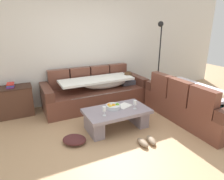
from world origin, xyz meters
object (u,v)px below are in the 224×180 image
at_px(couch_near_window, 192,104).
at_px(wine_glass_near_right, 135,103).
at_px(couch_along_wall, 97,92).
at_px(open_magazine, 124,106).
at_px(crumpled_garment, 74,140).
at_px(floor_lamp, 159,54).
at_px(fruit_bowl, 113,106).
at_px(coffee_table, 117,116).
at_px(pair_of_shoes, 147,141).
at_px(wine_glass_near_left, 104,109).
at_px(book_stack_on_cabinet, 10,85).
at_px(side_cabinet, 15,101).

relative_size(couch_near_window, wine_glass_near_right, 12.08).
bearing_deg(couch_along_wall, open_magazine, -85.20).
bearing_deg(crumpled_garment, floor_lamp, 25.93).
bearing_deg(open_magazine, fruit_bowl, 161.68).
distance_m(couch_near_window, crumpled_garment, 2.45).
xyz_separation_m(wine_glass_near_right, floor_lamp, (1.56, 1.31, 0.62)).
bearing_deg(coffee_table, pair_of_shoes, -73.64).
distance_m(coffee_table, wine_glass_near_left, 0.42).
bearing_deg(couch_near_window, wine_glass_near_left, 83.22).
bearing_deg(book_stack_on_cabinet, coffee_table, -40.17).
bearing_deg(couch_near_window, floor_lamp, -12.01).
bearing_deg(wine_glass_near_left, fruit_bowl, 36.79).
distance_m(wine_glass_near_right, open_magazine, 0.26).
xyz_separation_m(couch_along_wall, couch_near_window, (1.45, -1.58, 0.01)).
height_order(floor_lamp, pair_of_shoes, floor_lamp).
bearing_deg(fruit_bowl, pair_of_shoes, -72.56).
bearing_deg(book_stack_on_cabinet, pair_of_shoes, -48.16).
height_order(coffee_table, floor_lamp, floor_lamp).
height_order(couch_near_window, coffee_table, couch_near_window).
height_order(couch_near_window, open_magazine, couch_near_window).
relative_size(couch_along_wall, wine_glass_near_left, 14.64).
bearing_deg(book_stack_on_cabinet, crumpled_garment, -61.74).
bearing_deg(couch_along_wall, floor_lamp, -1.14).
relative_size(coffee_table, fruit_bowl, 4.29).
distance_m(fruit_bowl, wine_glass_near_left, 0.35).
height_order(couch_near_window, side_cabinet, couch_near_window).
xyz_separation_m(couch_near_window, floor_lamp, (0.33, 1.54, 0.78)).
relative_size(fruit_bowl, book_stack_on_cabinet, 1.28).
bearing_deg(coffee_table, fruit_bowl, 116.78).
relative_size(couch_near_window, open_magazine, 7.16).
relative_size(floor_lamp, crumpled_garment, 4.88).
xyz_separation_m(book_stack_on_cabinet, crumpled_garment, (0.86, -1.60, -0.62)).
height_order(coffee_table, wine_glass_near_right, wine_glass_near_right).
distance_m(book_stack_on_cabinet, pair_of_shoes, 2.97).
relative_size(pair_of_shoes, crumpled_garment, 0.79).
relative_size(coffee_table, wine_glass_near_right, 7.23).
height_order(wine_glass_near_right, book_stack_on_cabinet, book_stack_on_cabinet).
distance_m(coffee_table, open_magazine, 0.26).
xyz_separation_m(couch_near_window, wine_glass_near_right, (-1.23, 0.23, 0.16)).
relative_size(coffee_table, crumpled_garment, 3.00).
xyz_separation_m(wine_glass_near_left, book_stack_on_cabinet, (-1.42, 1.59, 0.19)).
distance_m(wine_glass_near_right, side_cabinet, 2.56).
height_order(wine_glass_near_left, side_cabinet, side_cabinet).
height_order(couch_near_window, wine_glass_near_left, couch_near_window).
distance_m(wine_glass_near_right, book_stack_on_cabinet, 2.59).
bearing_deg(crumpled_garment, pair_of_shoes, -27.50).
relative_size(fruit_bowl, wine_glass_near_left, 1.69).
bearing_deg(open_magazine, floor_lamp, 13.10).
xyz_separation_m(fruit_bowl, pair_of_shoes, (0.24, -0.78, -0.38)).
relative_size(wine_glass_near_right, book_stack_on_cabinet, 0.76).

